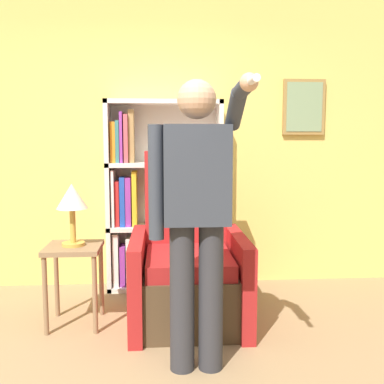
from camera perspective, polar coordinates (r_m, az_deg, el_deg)
wall_back at (r=4.33m, az=-5.65°, el=6.64°), size 8.00×0.11×2.80m
bookcase at (r=4.21m, az=-5.14°, el=-0.94°), size 1.07×0.28×1.76m
armchair at (r=3.57m, az=-0.53°, el=-9.84°), size 0.87×0.92×1.31m
person_standing at (r=2.65m, az=0.56°, el=-2.14°), size 0.54×0.78×1.75m
side_table at (r=3.53m, az=-14.76°, el=-8.50°), size 0.41×0.41×0.62m
table_lamp at (r=3.44m, az=-15.00°, el=-1.06°), size 0.23×0.23×0.47m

